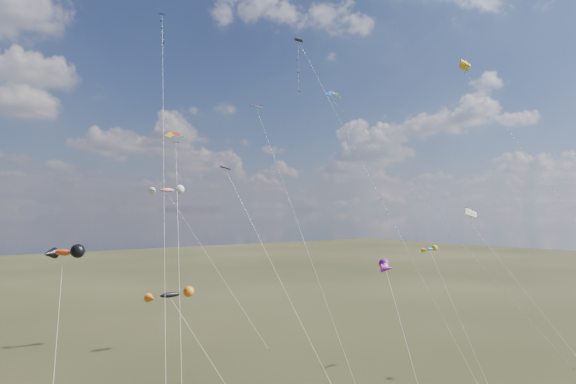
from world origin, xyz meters
TOP-DOWN VIEW (x-y plane):
  - diamond_black_high at (7.50, 23.97)m, footprint 8.02×18.99m
  - diamond_navy_tall at (-5.47, 34.31)m, footprint 12.66×29.32m
  - diamond_black_mid at (-10.45, 6.25)m, footprint 1.74×17.13m
  - diamond_orange_center at (-0.61, 18.23)m, footprint 1.13×16.36m
  - parafoil_yellow at (16.82, 9.85)m, footprint 2.76×23.67m
  - parafoil_blue_white at (15.42, 28.02)m, footprint 15.52×23.49m
  - parafoil_striped at (12.89, 6.97)m, footprint 9.27×10.78m
  - parafoil_tricolor at (-6.98, 27.45)m, footprint 10.06×21.12m
  - novelty_black_orange at (-12.35, 16.85)m, footprint 6.49×7.00m
  - novelty_orange_black at (-19.86, 18.36)m, footprint 4.69×11.31m
  - novelty_white_purple at (2.49, 8.19)m, footprint 4.71×9.22m
  - novelty_redwhite_stripe at (-1.11, 42.32)m, footprint 10.91×11.48m
  - novelty_blue_yellow at (18.54, 15.74)m, footprint 3.43×9.07m

SIDE VIEW (x-z plane):
  - novelty_black_orange at x=-12.35m, z-range 5.12..16.35m
  - novelty_white_purple at x=2.49m, z-range 6.11..19.32m
  - novelty_blue_yellow at x=18.54m, z-range 6.15..19.45m
  - diamond_black_mid at x=-10.45m, z-range 3.82..24.26m
  - novelty_orange_black at x=-19.86m, z-range 6.81..21.69m
  - parafoil_striped at x=12.89m, z-range 8.30..26.38m
  - novelty_redwhite_stripe at x=-1.11m, z-range 9.57..30.14m
  - diamond_orange_center at x=-0.61m, z-range 6.45..34.43m
  - parafoil_tricolor at x=-6.98m, z-range 12.07..37.63m
  - diamond_black_high at x=7.50m, z-range 13.31..50.26m
  - parafoil_blue_white at x=15.42m, z-range 15.69..48.70m
  - parafoil_yellow at x=16.82m, z-range 15.74..48.91m
  - diamond_navy_tall at x=-5.47m, z-range 14.30..55.42m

